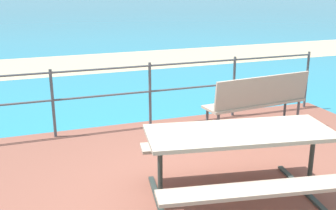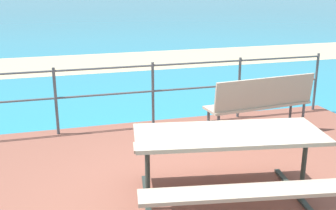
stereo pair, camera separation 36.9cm
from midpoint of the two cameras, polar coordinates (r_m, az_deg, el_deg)
name	(u,v)px [view 1 (the left image)]	position (r m, az deg, el deg)	size (l,w,h in m)	color
ground_plane	(217,200)	(4.58, 4.44, -13.06)	(240.00, 240.00, 0.00)	tan
patio_paving	(217,198)	(4.56, 4.45, -12.74)	(6.40, 5.20, 0.06)	brown
sea_water	(36,5)	(43.69, -18.10, 13.05)	(90.00, 90.00, 0.01)	teal
beach_strip	(90,63)	(12.11, -11.63, 5.68)	(54.00, 2.95, 0.01)	tan
picnic_table	(239,149)	(4.18, 7.32, -6.08)	(2.05, 1.66, 0.79)	tan
park_bench	(259,98)	(6.23, 10.79, 0.93)	(1.68, 0.59, 0.90)	tan
railing_fence	(150,86)	(6.41, -4.17, 2.65)	(5.94, 0.04, 1.02)	#4C5156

